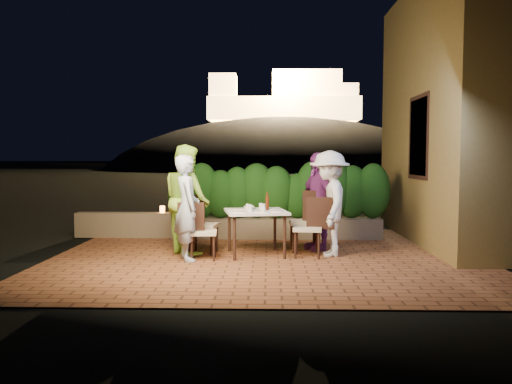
{
  "coord_description": "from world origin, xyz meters",
  "views": [
    {
      "loc": [
        0.04,
        -7.77,
        1.63
      ],
      "look_at": [
        -0.17,
        0.57,
        1.05
      ],
      "focal_mm": 35.0,
      "sensor_mm": 36.0,
      "label": 1
    }
  ],
  "objects_px": {
    "chair_left_back": "(203,224)",
    "chair_right_front": "(308,227)",
    "chair_left_front": "(203,231)",
    "diner_green": "(187,199)",
    "diner_purple": "(318,201)",
    "bowl": "(249,207)",
    "diner_white": "(329,204)",
    "chair_right_back": "(304,221)",
    "dining_table": "(256,233)",
    "diner_blue": "(187,208)",
    "parapet_lamp": "(162,209)",
    "beer_bottle": "(267,201)"
  },
  "relations": [
    {
      "from": "chair_right_front",
      "to": "diner_purple",
      "type": "bearing_deg",
      "value": -102.15
    },
    {
      "from": "diner_white",
      "to": "bowl",
      "type": "bearing_deg",
      "value": -101.61
    },
    {
      "from": "chair_right_back",
      "to": "parapet_lamp",
      "type": "xyz_separation_m",
      "value": [
        -2.79,
        1.45,
        0.04
      ]
    },
    {
      "from": "chair_left_back",
      "to": "diner_blue",
      "type": "height_order",
      "value": "diner_blue"
    },
    {
      "from": "dining_table",
      "to": "diner_white",
      "type": "relative_size",
      "value": 0.56
    },
    {
      "from": "diner_green",
      "to": "parapet_lamp",
      "type": "height_order",
      "value": "diner_green"
    },
    {
      "from": "beer_bottle",
      "to": "bowl",
      "type": "distance_m",
      "value": 0.38
    },
    {
      "from": "chair_left_front",
      "to": "chair_left_back",
      "type": "xyz_separation_m",
      "value": [
        -0.07,
        0.51,
        0.04
      ]
    },
    {
      "from": "beer_bottle",
      "to": "chair_left_front",
      "type": "distance_m",
      "value": 1.21
    },
    {
      "from": "beer_bottle",
      "to": "chair_right_back",
      "type": "height_order",
      "value": "chair_right_back"
    },
    {
      "from": "bowl",
      "to": "diner_blue",
      "type": "distance_m",
      "value": 1.19
    },
    {
      "from": "beer_bottle",
      "to": "diner_white",
      "type": "distance_m",
      "value": 1.04
    },
    {
      "from": "chair_left_back",
      "to": "beer_bottle",
      "type": "bearing_deg",
      "value": 6.82
    },
    {
      "from": "diner_purple",
      "to": "beer_bottle",
      "type": "bearing_deg",
      "value": -90.93
    },
    {
      "from": "chair_right_back",
      "to": "dining_table",
      "type": "bearing_deg",
      "value": 22.27
    },
    {
      "from": "diner_purple",
      "to": "diner_green",
      "type": "bearing_deg",
      "value": -105.19
    },
    {
      "from": "chair_left_back",
      "to": "chair_right_front",
      "type": "xyz_separation_m",
      "value": [
        1.75,
        -0.26,
        -0.01
      ]
    },
    {
      "from": "dining_table",
      "to": "diner_green",
      "type": "distance_m",
      "value": 1.29
    },
    {
      "from": "chair_left_back",
      "to": "bowl",
      "type": "bearing_deg",
      "value": 18.68
    },
    {
      "from": "chair_left_front",
      "to": "parapet_lamp",
      "type": "height_order",
      "value": "chair_left_front"
    },
    {
      "from": "dining_table",
      "to": "chair_left_back",
      "type": "xyz_separation_m",
      "value": [
        -0.9,
        0.13,
        0.12
      ]
    },
    {
      "from": "bowl",
      "to": "chair_left_back",
      "type": "relative_size",
      "value": 0.18
    },
    {
      "from": "diner_purple",
      "to": "parapet_lamp",
      "type": "bearing_deg",
      "value": -139.26
    },
    {
      "from": "chair_right_front",
      "to": "parapet_lamp",
      "type": "xyz_separation_m",
      "value": [
        -2.81,
        1.96,
        0.08
      ]
    },
    {
      "from": "diner_white",
      "to": "diner_purple",
      "type": "relative_size",
      "value": 1.01
    },
    {
      "from": "chair_right_front",
      "to": "chair_left_front",
      "type": "bearing_deg",
      "value": 15.54
    },
    {
      "from": "chair_right_front",
      "to": "chair_right_back",
      "type": "xyz_separation_m",
      "value": [
        -0.03,
        0.51,
        0.03
      ]
    },
    {
      "from": "chair_left_back",
      "to": "diner_white",
      "type": "distance_m",
      "value": 2.15
    },
    {
      "from": "chair_right_front",
      "to": "parapet_lamp",
      "type": "relative_size",
      "value": 7.05
    },
    {
      "from": "dining_table",
      "to": "parapet_lamp",
      "type": "distance_m",
      "value": 2.69
    },
    {
      "from": "bowl",
      "to": "diner_white",
      "type": "relative_size",
      "value": 0.1
    },
    {
      "from": "diner_white",
      "to": "diner_purple",
      "type": "height_order",
      "value": "diner_white"
    },
    {
      "from": "chair_left_front",
      "to": "diner_purple",
      "type": "xyz_separation_m",
      "value": [
        1.91,
        0.9,
        0.4
      ]
    },
    {
      "from": "chair_right_back",
      "to": "diner_green",
      "type": "height_order",
      "value": "diner_green"
    },
    {
      "from": "beer_bottle",
      "to": "parapet_lamp",
      "type": "bearing_deg",
      "value": 141.25
    },
    {
      "from": "chair_right_back",
      "to": "chair_left_front",
      "type": "bearing_deg",
      "value": 22.25
    },
    {
      "from": "chair_left_back",
      "to": "diner_blue",
      "type": "distance_m",
      "value": 0.69
    },
    {
      "from": "chair_left_back",
      "to": "diner_green",
      "type": "xyz_separation_m",
      "value": [
        -0.27,
        -0.04,
        0.42
      ]
    },
    {
      "from": "chair_left_back",
      "to": "chair_right_back",
      "type": "relative_size",
      "value": 0.95
    },
    {
      "from": "diner_white",
      "to": "dining_table",
      "type": "bearing_deg",
      "value": -90.31
    },
    {
      "from": "dining_table",
      "to": "diner_purple",
      "type": "xyz_separation_m",
      "value": [
        1.08,
        0.52,
        0.48
      ]
    },
    {
      "from": "dining_table",
      "to": "diner_white",
      "type": "xyz_separation_m",
      "value": [
        1.21,
        -0.04,
        0.5
      ]
    },
    {
      "from": "chair_left_back",
      "to": "dining_table",
      "type": "bearing_deg",
      "value": -0.1
    },
    {
      "from": "diner_blue",
      "to": "parapet_lamp",
      "type": "distance_m",
      "value": 2.45
    },
    {
      "from": "chair_left_back",
      "to": "chair_right_front",
      "type": "distance_m",
      "value": 1.77
    },
    {
      "from": "diner_blue",
      "to": "chair_right_front",
      "type": "bearing_deg",
      "value": -100.66
    },
    {
      "from": "dining_table",
      "to": "chair_left_front",
      "type": "relative_size",
      "value": 1.07
    },
    {
      "from": "diner_green",
      "to": "diner_purple",
      "type": "relative_size",
      "value": 1.07
    },
    {
      "from": "chair_right_back",
      "to": "diner_white",
      "type": "xyz_separation_m",
      "value": [
        0.39,
        -0.42,
        0.34
      ]
    },
    {
      "from": "diner_green",
      "to": "diner_white",
      "type": "bearing_deg",
      "value": -124.93
    }
  ]
}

